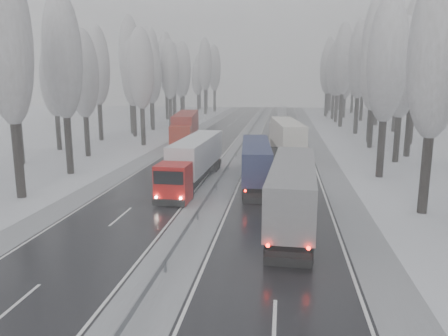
% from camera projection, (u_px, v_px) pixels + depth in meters
% --- Properties ---
extents(ground, '(260.00, 260.00, 0.00)m').
position_uv_depth(ground, '(138.00, 317.00, 16.89)').
color(ground, silver).
rests_on(ground, ground).
extents(carriageway_right, '(7.50, 200.00, 0.03)m').
position_uv_depth(carriageway_right, '(281.00, 168.00, 45.33)').
color(carriageway_right, black).
rests_on(carriageway_right, ground).
extents(carriageway_left, '(7.50, 200.00, 0.03)m').
position_uv_depth(carriageway_left, '(182.00, 165.00, 46.71)').
color(carriageway_left, black).
rests_on(carriageway_left, ground).
extents(median_slush, '(3.00, 200.00, 0.04)m').
position_uv_depth(median_slush, '(231.00, 166.00, 46.02)').
color(median_slush, '#999BA0').
rests_on(median_slush, ground).
extents(shoulder_right, '(2.40, 200.00, 0.04)m').
position_uv_depth(shoulder_right, '(329.00, 169.00, 44.68)').
color(shoulder_right, '#999BA0').
rests_on(shoulder_right, ground).
extents(shoulder_left, '(2.40, 200.00, 0.04)m').
position_uv_depth(shoulder_left, '(137.00, 164.00, 47.36)').
color(shoulder_left, '#999BA0').
rests_on(shoulder_left, ground).
extents(median_guardrail, '(0.12, 200.00, 0.76)m').
position_uv_depth(median_guardrail, '(231.00, 161.00, 45.89)').
color(median_guardrail, slate).
rests_on(median_guardrail, ground).
extents(tree_16, '(3.60, 3.60, 16.53)m').
position_uv_depth(tree_16, '(437.00, 53.00, 28.00)').
color(tree_16, black).
rests_on(tree_16, ground).
extents(tree_18, '(3.60, 3.60, 16.58)m').
position_uv_depth(tree_18, '(387.00, 60.00, 39.10)').
color(tree_18, black).
rests_on(tree_18, ground).
extents(tree_19, '(3.60, 3.60, 14.57)m').
position_uv_depth(tree_19, '(436.00, 75.00, 42.51)').
color(tree_19, black).
rests_on(tree_19, ground).
extents(tree_20, '(3.60, 3.60, 15.71)m').
position_uv_depth(tree_20, '(402.00, 69.00, 46.66)').
color(tree_20, black).
rests_on(tree_20, ground).
extents(tree_21, '(3.60, 3.60, 18.62)m').
position_uv_depth(tree_21, '(415.00, 53.00, 49.88)').
color(tree_21, black).
rests_on(tree_21, ground).
extents(tree_22, '(3.60, 3.60, 15.86)m').
position_uv_depth(tree_22, '(374.00, 70.00, 56.89)').
color(tree_22, black).
rests_on(tree_22, ground).
extents(tree_23, '(3.60, 3.60, 13.55)m').
position_uv_depth(tree_23, '(415.00, 81.00, 60.24)').
color(tree_23, black).
rests_on(tree_23, ground).
extents(tree_24, '(3.60, 3.60, 20.49)m').
position_uv_depth(tree_24, '(375.00, 49.00, 61.45)').
color(tree_24, black).
rests_on(tree_24, ground).
extents(tree_25, '(3.60, 3.60, 19.44)m').
position_uv_depth(tree_25, '(417.00, 55.00, 64.55)').
color(tree_25, black).
rests_on(tree_25, ground).
extents(tree_26, '(3.60, 3.60, 18.78)m').
position_uv_depth(tree_26, '(360.00, 60.00, 71.66)').
color(tree_26, black).
rests_on(tree_26, ground).
extents(tree_27, '(3.60, 3.60, 17.62)m').
position_uv_depth(tree_27, '(398.00, 65.00, 74.75)').
color(tree_27, black).
rests_on(tree_27, ground).
extents(tree_28, '(3.60, 3.60, 19.62)m').
position_uv_depth(tree_28, '(343.00, 60.00, 82.09)').
color(tree_28, black).
rests_on(tree_28, ground).
extents(tree_29, '(3.60, 3.60, 18.11)m').
position_uv_depth(tree_29, '(379.00, 66.00, 85.19)').
color(tree_29, black).
rests_on(tree_29, ground).
extents(tree_30, '(3.60, 3.60, 17.86)m').
position_uv_depth(tree_30, '(338.00, 67.00, 91.75)').
color(tree_30, black).
rests_on(tree_30, ground).
extents(tree_31, '(3.60, 3.60, 18.58)m').
position_uv_depth(tree_31, '(364.00, 66.00, 94.76)').
color(tree_31, black).
rests_on(tree_31, ground).
extents(tree_32, '(3.60, 3.60, 17.33)m').
position_uv_depth(tree_32, '(334.00, 70.00, 99.10)').
color(tree_32, black).
rests_on(tree_32, ground).
extents(tree_33, '(3.60, 3.60, 14.33)m').
position_uv_depth(tree_33, '(346.00, 78.00, 102.95)').
color(tree_33, black).
rests_on(tree_33, ground).
extents(tree_34, '(3.60, 3.60, 17.63)m').
position_uv_depth(tree_34, '(327.00, 70.00, 106.08)').
color(tree_34, black).
rests_on(tree_34, ground).
extents(tree_35, '(3.60, 3.60, 18.25)m').
position_uv_depth(tree_35, '(364.00, 68.00, 108.67)').
color(tree_35, black).
rests_on(tree_35, ground).
extents(tree_36, '(3.60, 3.60, 20.23)m').
position_uv_depth(tree_36, '(329.00, 64.00, 115.13)').
color(tree_36, black).
rests_on(tree_36, ground).
extents(tree_37, '(3.60, 3.60, 16.37)m').
position_uv_depth(tree_37, '(353.00, 74.00, 118.59)').
color(tree_37, black).
rests_on(tree_37, ground).
extents(tree_38, '(3.60, 3.60, 17.97)m').
position_uv_depth(tree_38, '(331.00, 70.00, 125.46)').
color(tree_38, black).
rests_on(tree_38, ground).
extents(tree_39, '(3.60, 3.60, 16.19)m').
position_uv_depth(tree_39, '(339.00, 74.00, 129.20)').
color(tree_39, black).
rests_on(tree_39, ground).
extents(tree_56, '(3.60, 3.60, 18.12)m').
position_uv_depth(tree_56, '(7.00, 42.00, 31.74)').
color(tree_56, black).
rests_on(tree_56, ground).
extents(tree_58, '(3.60, 3.60, 17.21)m').
position_uv_depth(tree_58, '(62.00, 57.00, 40.52)').
color(tree_58, black).
rests_on(tree_58, ground).
extents(tree_59, '(3.60, 3.60, 18.41)m').
position_uv_depth(tree_59, '(11.00, 51.00, 45.26)').
color(tree_59, black).
rests_on(tree_59, ground).
extents(tree_60, '(3.60, 3.60, 14.84)m').
position_uv_depth(tree_60, '(83.00, 74.00, 50.52)').
color(tree_60, black).
rests_on(tree_60, ground).
extents(tree_61, '(3.60, 3.60, 13.95)m').
position_uv_depth(tree_61, '(54.00, 79.00, 55.27)').
color(tree_61, black).
rests_on(tree_61, ground).
extents(tree_62, '(3.60, 3.60, 16.04)m').
position_uv_depth(tree_62, '(141.00, 69.00, 59.12)').
color(tree_62, black).
rests_on(tree_62, ground).
extents(tree_63, '(3.60, 3.60, 16.88)m').
position_uv_depth(tree_63, '(97.00, 66.00, 63.93)').
color(tree_63, black).
rests_on(tree_63, ground).
extents(tree_64, '(3.60, 3.60, 15.42)m').
position_uv_depth(tree_64, '(133.00, 73.00, 68.49)').
color(tree_64, black).
rests_on(tree_64, ground).
extents(tree_65, '(3.60, 3.60, 19.48)m').
position_uv_depth(tree_65, '(130.00, 58.00, 72.09)').
color(tree_65, black).
rests_on(tree_65, ground).
extents(tree_66, '(3.60, 3.60, 15.23)m').
position_uv_depth(tree_66, '(151.00, 75.00, 77.85)').
color(tree_66, black).
rests_on(tree_66, ground).
extents(tree_67, '(3.60, 3.60, 17.09)m').
position_uv_depth(tree_67, '(150.00, 68.00, 81.68)').
color(tree_67, black).
rests_on(tree_67, ground).
extents(tree_68, '(3.60, 3.60, 16.65)m').
position_uv_depth(tree_68, '(170.00, 70.00, 84.03)').
color(tree_68, black).
rests_on(tree_68, ground).
extents(tree_69, '(3.60, 3.60, 19.35)m').
position_uv_depth(tree_69, '(151.00, 62.00, 88.21)').
color(tree_69, black).
rests_on(tree_69, ground).
extents(tree_70, '(3.60, 3.60, 17.09)m').
position_uv_depth(tree_70, '(183.00, 70.00, 93.73)').
color(tree_70, black).
rests_on(tree_70, ground).
extents(tree_71, '(3.60, 3.60, 19.61)m').
position_uv_depth(tree_71, '(166.00, 63.00, 97.92)').
color(tree_71, black).
rests_on(tree_71, ground).
extents(tree_72, '(3.60, 3.60, 15.11)m').
position_uv_depth(tree_72, '(181.00, 76.00, 103.40)').
color(tree_72, black).
rests_on(tree_72, ground).
extents(tree_73, '(3.60, 3.60, 17.22)m').
position_uv_depth(tree_73, '(173.00, 71.00, 107.39)').
color(tree_73, black).
rests_on(tree_73, ground).
extents(tree_74, '(3.60, 3.60, 19.68)m').
position_uv_depth(tree_74, '(205.00, 65.00, 112.79)').
color(tree_74, black).
rests_on(tree_74, ground).
extents(tree_75, '(3.60, 3.60, 18.60)m').
position_uv_depth(tree_75, '(174.00, 68.00, 118.01)').
color(tree_75, black).
rests_on(tree_75, ground).
extents(tree_76, '(3.60, 3.60, 18.55)m').
position_uv_depth(tree_76, '(214.00, 69.00, 121.92)').
color(tree_76, black).
rests_on(tree_76, ground).
extents(tree_77, '(3.60, 3.60, 14.32)m').
position_uv_depth(tree_77, '(198.00, 78.00, 127.08)').
color(tree_77, black).
rests_on(tree_77, ground).
extents(tree_78, '(3.60, 3.60, 19.55)m').
position_uv_depth(tree_78, '(206.00, 67.00, 128.65)').
color(tree_78, black).
rests_on(tree_78, ground).
extents(tree_79, '(3.60, 3.60, 17.07)m').
position_uv_depth(tree_79, '(200.00, 73.00, 133.22)').
color(tree_79, black).
rests_on(tree_79, ground).
extents(truck_grey_tarp, '(3.24, 16.00, 4.08)m').
position_uv_depth(truck_grey_tarp, '(293.00, 186.00, 27.65)').
color(truck_grey_tarp, '#46464A').
rests_on(truck_grey_tarp, ground).
extents(truck_blue_box, '(3.41, 14.54, 3.70)m').
position_uv_depth(truck_blue_box, '(256.00, 159.00, 38.52)').
color(truck_blue_box, '#1E234B').
rests_on(truck_blue_box, ground).
extents(truck_cream_box, '(4.55, 16.46, 4.19)m').
position_uv_depth(truck_cream_box, '(286.00, 135.00, 52.84)').
color(truck_cream_box, '#AFA99B').
rests_on(truck_cream_box, ground).
extents(box_truck_distant, '(2.31, 6.97, 2.58)m').
position_uv_depth(box_truck_distant, '(282.00, 112.00, 105.27)').
color(box_truck_distant, '#A9ACB0').
rests_on(box_truck_distant, ground).
extents(truck_red_white, '(2.85, 15.21, 3.88)m').
position_uv_depth(truck_red_white, '(194.00, 158.00, 38.39)').
color(truck_red_white, '#B30B09').
rests_on(truck_red_white, ground).
extents(truck_red_red, '(4.81, 17.08, 4.34)m').
position_uv_depth(truck_red_red, '(185.00, 126.00, 61.27)').
color(truck_red_red, '#9A1808').
rests_on(truck_red_red, ground).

